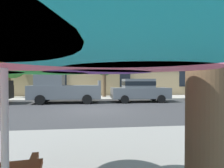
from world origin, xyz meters
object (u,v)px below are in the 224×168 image
object	(u,v)px
street_tree_middle	(105,64)
patio_umbrella	(4,37)
pickup_gray	(62,89)
sedan_gray	(139,90)
street_tree_left	(11,63)
sedan_green	(216,89)

from	to	relation	value
street_tree_middle	patio_umbrella	size ratio (longest dim) A/B	1.20
pickup_gray	sedan_gray	bearing A→B (deg)	-0.00
sedan_gray	patio_umbrella	distance (m)	13.52
street_tree_left	patio_umbrella	distance (m)	17.68
street_tree_middle	patio_umbrella	bearing A→B (deg)	-97.44
pickup_gray	street_tree_left	xyz separation A→B (m)	(-5.01, 3.78, 2.16)
street_tree_middle	patio_umbrella	world-z (taller)	street_tree_middle
sedan_green	street_tree_middle	distance (m)	9.82
sedan_green	street_tree_left	xyz separation A→B (m)	(-17.21, 3.78, 2.24)
street_tree_left	patio_umbrella	world-z (taller)	street_tree_left
sedan_green	patio_umbrella	bearing A→B (deg)	-130.66
pickup_gray	sedan_green	distance (m)	12.20
street_tree_middle	pickup_gray	bearing A→B (deg)	-132.18
sedan_gray	street_tree_middle	size ratio (longest dim) A/B	1.03
sedan_gray	sedan_green	bearing A→B (deg)	0.00
sedan_gray	patio_umbrella	world-z (taller)	patio_umbrella
sedan_green	street_tree_left	distance (m)	17.76
pickup_gray	street_tree_middle	xyz separation A→B (m)	(3.45, 3.80, 2.22)
patio_umbrella	sedan_gray	bearing A→B (deg)	70.43
sedan_gray	pickup_gray	bearing A→B (deg)	180.00
sedan_gray	street_tree_left	size ratio (longest dim) A/B	0.95
sedan_green	street_tree_left	size ratio (longest dim) A/B	0.95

